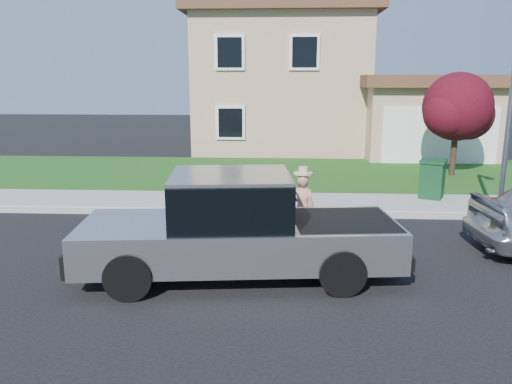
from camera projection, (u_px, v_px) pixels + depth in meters
The scene contains 9 objects.
ground at pixel (274, 254), 10.17m from camera, with size 80.00×80.00×0.00m, color black.
curb at pixel (315, 214), 12.93m from camera, with size 40.00×0.20×0.12m, color gray.
sidewalk at pixel (313, 203), 14.00m from camera, with size 40.00×2.00×0.15m, color gray.
lawn at pixel (306, 174), 18.38m from camera, with size 40.00×7.00×0.10m, color #144212.
house at pixel (307, 85), 25.35m from camera, with size 14.00×11.30×6.85m.
pickup_truck at pixel (238, 229), 8.86m from camera, with size 5.90×2.53×1.88m.
woman at pixel (302, 207), 10.74m from camera, with size 0.64×0.52×1.67m.
ornamental_tree at pixel (458, 110), 17.49m from camera, with size 2.65×2.39×3.63m.
trash_bin at pixel (432, 178), 14.25m from camera, with size 0.93×0.98×1.10m.
Camera 1 is at (0.16, -9.64, 3.48)m, focal length 35.00 mm.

